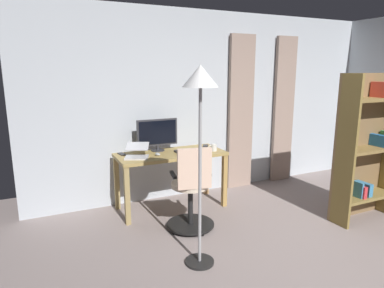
{
  "coord_description": "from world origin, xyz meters",
  "views": [
    {
      "loc": [
        2.47,
        1.72,
        1.82
      ],
      "look_at": [
        0.85,
        -1.71,
        0.99
      ],
      "focal_mm": 31.97,
      "sensor_mm": 36.0,
      "label": 1
    }
  ],
  "objects": [
    {
      "name": "desk",
      "position": [
        0.88,
        -2.31,
        0.65
      ],
      "size": [
        1.41,
        0.61,
        0.76
      ],
      "color": "tan",
      "rests_on": "ground"
    },
    {
      "name": "bookshelf",
      "position": [
        -1.16,
        -1.03,
        0.89
      ],
      "size": [
        0.87,
        0.3,
        1.78
      ],
      "color": "olive",
      "rests_on": "ground"
    },
    {
      "name": "ground_plane",
      "position": [
        0.0,
        0.0,
        0.0
      ],
      "size": [
        7.2,
        7.2,
        0.0
      ],
      "primitive_type": "plane",
      "color": "gray"
    },
    {
      "name": "computer_mouse",
      "position": [
        1.08,
        -2.25,
        0.78
      ],
      "size": [
        0.06,
        0.1,
        0.04
      ],
      "primitive_type": "ellipsoid",
      "color": "#B7BCC1",
      "rests_on": "desk"
    },
    {
      "name": "computer_keyboard",
      "position": [
        0.6,
        -2.28,
        0.77
      ],
      "size": [
        0.43,
        0.14,
        0.02
      ],
      "primitive_type": "cube",
      "color": "#333338",
      "rests_on": "desk"
    },
    {
      "name": "computer_monitor",
      "position": [
        0.99,
        -2.5,
        0.99
      ],
      "size": [
        0.56,
        0.18,
        0.43
      ],
      "color": "#333338",
      "rests_on": "desk"
    },
    {
      "name": "cell_phone_face_up",
      "position": [
        0.28,
        -2.48,
        0.76
      ],
      "size": [
        0.13,
        0.16,
        0.01
      ],
      "primitive_type": "cube",
      "rotation": [
        0.0,
        0.0,
        -0.54
      ],
      "color": "black",
      "rests_on": "desk"
    },
    {
      "name": "back_room_partition",
      "position": [
        0.0,
        -2.77,
        1.32
      ],
      "size": [
        5.47,
        0.1,
        2.64
      ],
      "primitive_type": "cube",
      "color": "silver",
      "rests_on": "ground"
    },
    {
      "name": "curtain_left_panel",
      "position": [
        -1.24,
        -2.66,
        1.17
      ],
      "size": [
        0.37,
        0.06,
        2.33
      ],
      "primitive_type": "cube",
      "color": "#A28879",
      "rests_on": "ground"
    },
    {
      "name": "cell_phone_by_monitor",
      "position": [
        1.48,
        -2.51,
        0.76
      ],
      "size": [
        0.09,
        0.15,
        0.01
      ],
      "primitive_type": "cube",
      "rotation": [
        0.0,
        0.0,
        0.14
      ],
      "color": "black",
      "rests_on": "desk"
    },
    {
      "name": "floor_lamp",
      "position": [
        1.14,
        -0.93,
        1.56
      ],
      "size": [
        0.32,
        0.32,
        1.86
      ],
      "color": "black",
      "rests_on": "ground"
    },
    {
      "name": "mug_tea",
      "position": [
        0.32,
        -2.17,
        0.8
      ],
      "size": [
        0.12,
        0.08,
        0.09
      ],
      "color": "white",
      "rests_on": "desk"
    },
    {
      "name": "office_chair",
      "position": [
        0.91,
        -1.6,
        0.47
      ],
      "size": [
        0.56,
        0.56,
        1.0
      ],
      "rotation": [
        0.0,
        0.0,
        2.93
      ],
      "color": "black",
      "rests_on": "ground"
    },
    {
      "name": "curtain_right_panel",
      "position": [
        -0.41,
        -2.66,
        1.17
      ],
      "size": [
        0.42,
        0.06,
        2.33
      ],
      "primitive_type": "cube",
      "color": "#A28879",
      "rests_on": "ground"
    },
    {
      "name": "laptop",
      "position": [
        1.34,
        -2.28,
        0.81
      ],
      "size": [
        0.38,
        0.41,
        0.16
      ],
      "rotation": [
        0.0,
        0.0,
        -0.4
      ],
      "color": "silver",
      "rests_on": "desk"
    }
  ]
}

